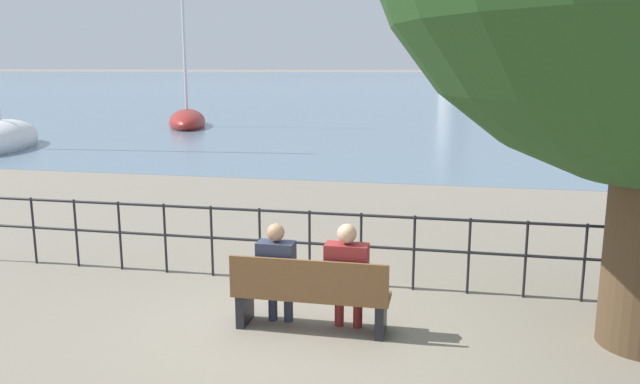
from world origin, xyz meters
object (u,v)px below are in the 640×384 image
Objects in this scene: sailboat_1 at (1,138)px; sailboat_0 at (187,120)px; seated_person_left at (277,270)px; harbor_lighthouse at (457,34)px; seated_person_right at (347,273)px; park_bench at (310,295)px.

sailboat_0 is at bearing 52.15° from sailboat_1.
sailboat_1 is at bearing 136.68° from seated_person_left.
harbor_lighthouse reaches higher than seated_person_left.
harbor_lighthouse is at bearing 59.90° from sailboat_0.
seated_person_left is 0.10× the size of sailboat_1.
sailboat_0 is 95.78m from harbor_lighthouse.
harbor_lighthouse is at bearing 88.60° from seated_person_left.
seated_person_right is 26.01m from sailboat_0.
seated_person_left is 0.83m from seated_person_right.
sailboat_0 is at bearing -98.44° from harbor_lighthouse.
sailboat_1 is at bearing -99.44° from harbor_lighthouse.
seated_person_right is 0.07× the size of harbor_lighthouse.
sailboat_1 is 105.65m from harbor_lighthouse.
sailboat_1 is at bearing 137.34° from park_bench.
sailboat_0 is at bearing 117.36° from seated_person_right.
seated_person_left is 19.79m from sailboat_1.
park_bench is at bearing -91.20° from harbor_lighthouse.
seated_person_left is 25.64m from sailboat_0.
seated_person_left reaches higher than park_bench.
park_bench is at bearing -61.50° from sailboat_1.
seated_person_right reaches higher than seated_person_left.
park_bench is 0.49m from seated_person_left.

